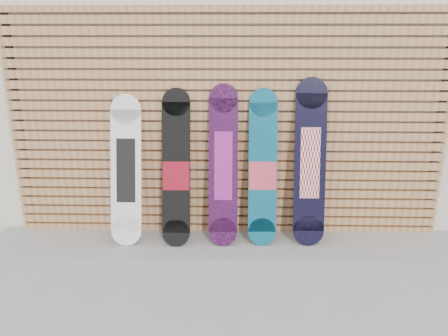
{
  "coord_description": "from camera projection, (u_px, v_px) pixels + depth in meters",
  "views": [
    {
      "loc": [
        -0.08,
        -3.14,
        2.04
      ],
      "look_at": [
        -0.17,
        0.75,
        0.85
      ],
      "focal_mm": 35.0,
      "sensor_mm": 36.0,
      "label": 1
    }
  ],
  "objects": [
    {
      "name": "snowboard_3",
      "position": [
        263.0,
        169.0,
        4.09
      ],
      "size": [
        0.27,
        0.33,
        1.46
      ],
      "color": "#0B526C",
      "rests_on": "concrete_step"
    },
    {
      "name": "building",
      "position": [
        274.0,
        52.0,
        6.41
      ],
      "size": [
        12.0,
        5.0,
        3.6
      ],
      "primitive_type": "cube",
      "color": "beige",
      "rests_on": "ground"
    },
    {
      "name": "snowboard_2",
      "position": [
        223.0,
        166.0,
        4.08
      ],
      "size": [
        0.27,
        0.35,
        1.5
      ],
      "color": "black",
      "rests_on": "concrete_step"
    },
    {
      "name": "slat_wall",
      "position": [
        227.0,
        126.0,
        4.18
      ],
      "size": [
        4.26,
        0.08,
        2.29
      ],
      "color": "#AE7548",
      "rests_on": "ground"
    },
    {
      "name": "snowboard_1",
      "position": [
        176.0,
        169.0,
        4.09
      ],
      "size": [
        0.27,
        0.38,
        1.46
      ],
      "color": "black",
      "rests_on": "concrete_step"
    },
    {
      "name": "snowboard_0",
      "position": [
        126.0,
        170.0,
        4.11
      ],
      "size": [
        0.29,
        0.37,
        1.4
      ],
      "color": "white",
      "rests_on": "concrete_step"
    },
    {
      "name": "snowboard_4",
      "position": [
        310.0,
        163.0,
        4.07
      ],
      "size": [
        0.29,
        0.33,
        1.56
      ],
      "color": "black",
      "rests_on": "concrete_step"
    },
    {
      "name": "concrete_step",
      "position": [
        226.0,
        248.0,
        4.23
      ],
      "size": [
        4.6,
        0.7,
        0.12
      ],
      "primitive_type": "cube",
      "color": "gray",
      "rests_on": "ground"
    },
    {
      "name": "ground",
      "position": [
        243.0,
        293.0,
        3.6
      ],
      "size": [
        80.0,
        80.0,
        0.0
      ],
      "primitive_type": "plane",
      "color": "gray",
      "rests_on": "ground"
    }
  ]
}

